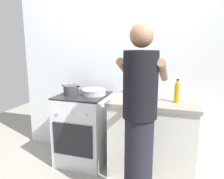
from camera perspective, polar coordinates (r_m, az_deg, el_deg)
name	(u,v)px	position (r m, az deg, el deg)	size (l,w,h in m)	color
ground	(105,171)	(2.93, -1.76, -19.94)	(6.00, 6.00, 0.00)	gray
back_wall	(132,66)	(2.93, 5.12, 6.05)	(3.20, 0.10, 2.50)	silver
countertop	(153,137)	(2.74, 10.43, -11.85)	(1.00, 0.60, 0.90)	silver
stove_range	(83,129)	(2.97, -7.30, -9.84)	(0.60, 0.62, 0.90)	silver
pot	(71,90)	(2.85, -10.43, -0.14)	(0.25, 0.18, 0.12)	#38383D
mixing_bowl	(94,92)	(2.81, -4.62, -0.58)	(0.31, 0.31, 0.07)	#B7B7BC
utensil_crock	(141,87)	(2.78, 7.40, 0.54)	(0.10, 0.10, 0.32)	silver
spice_bottle	(155,96)	(2.59, 10.96, -1.76)	(0.04, 0.04, 0.09)	silver
oil_bottle	(177,93)	(2.53, 16.25, -0.77)	(0.06, 0.06, 0.26)	gold
person	(140,121)	(2.01, 7.05, -8.07)	(0.41, 0.50, 1.70)	black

